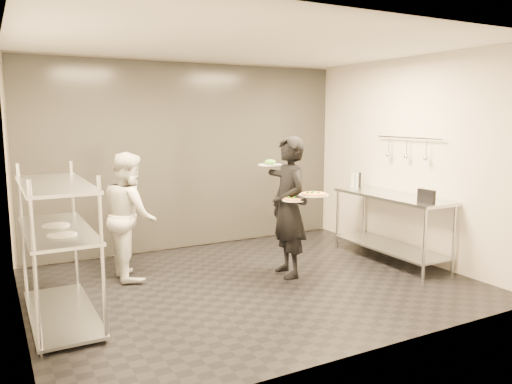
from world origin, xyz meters
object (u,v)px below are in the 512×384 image
prep_counter (391,216)px  chef (130,215)px  bottle_green (353,180)px  bottle_clear (356,180)px  pass_rack (58,243)px  pizza_plate_far (314,194)px  pos_monitor (426,196)px  waiter (289,207)px  salad_plate (270,163)px  bottle_dark (359,180)px  pizza_plate_near (294,199)px

prep_counter → chef: (-3.38, 0.97, 0.16)m
bottle_green → bottle_clear: bottle_clear is taller
pass_rack → pizza_plate_far: (2.91, -0.16, 0.29)m
pizza_plate_far → bottle_clear: bearing=33.5°
pos_monitor → bottle_green: 1.52m
waiter → chef: waiter is taller
pizza_plate_far → pos_monitor: 1.42m
bottle_green → pos_monitor: bearing=-93.1°
salad_plate → bottle_dark: bearing=12.1°
pizza_plate_near → bottle_dark: size_ratio=1.27×
pass_rack → chef: 1.36m
bottle_clear → bottle_dark: 0.05m
pizza_plate_near → chef: bearing=146.6°
pos_monitor → bottle_green: size_ratio=1.09×
pos_monitor → bottle_clear: bottle_clear is taller
pizza_plate_near → bottle_dark: (1.78, 0.94, 0.02)m
chef → pos_monitor: bearing=-115.5°
pass_rack → bottle_clear: bearing=10.4°
pizza_plate_near → pos_monitor: 1.68m
chef → pos_monitor: chef is taller
pizza_plate_near → pizza_plate_far: bearing=-3.7°
prep_counter → waiter: bearing=176.9°
pass_rack → bottle_green: 4.37m
chef → bottle_green: (3.34, -0.17, 0.25)m
bottle_green → bottle_clear: (0.07, 0.00, 0.00)m
pizza_plate_near → bottle_clear: 1.97m
prep_counter → pos_monitor: pos_monitor is taller
waiter → bottle_clear: size_ratio=7.67×
pass_rack → bottle_clear: pass_rack is taller
prep_counter → salad_plate: salad_plate is taller
pizza_plate_near → pizza_plate_far: (0.27, -0.02, 0.04)m
pizza_plate_far → salad_plate: size_ratio=1.17×
pizza_plate_far → pos_monitor: pos_monitor is taller
prep_counter → bottle_clear: (0.03, 0.80, 0.41)m
prep_counter → pos_monitor: 0.82m
bottle_green → pizza_plate_far: bearing=-145.2°
prep_counter → pizza_plate_far: (-1.42, -0.16, 0.43)m
prep_counter → pizza_plate_near: size_ratio=6.26×
salad_plate → pizza_plate_far: bearing=-64.2°
pizza_plate_near → salad_plate: salad_plate is taller
waiter → pos_monitor: size_ratio=7.09×
pass_rack → pizza_plate_near: pass_rack is taller
salad_plate → pos_monitor: size_ratio=1.24×
bottle_green → waiter: bearing=-155.8°
waiter → pos_monitor: 1.71m
prep_counter → bottle_green: size_ratio=7.97×
pizza_plate_near → bottle_dark: bottle_dark is taller
waiter → pizza_plate_far: bearing=45.7°
pizza_plate_far → bottle_dark: (1.50, 0.96, -0.02)m
bottle_dark → pass_rack: bearing=-169.7°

